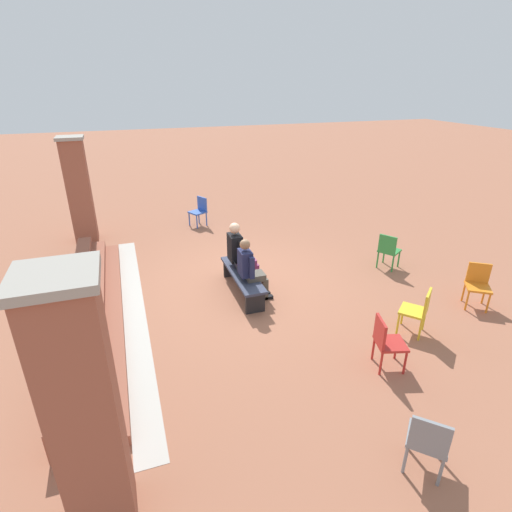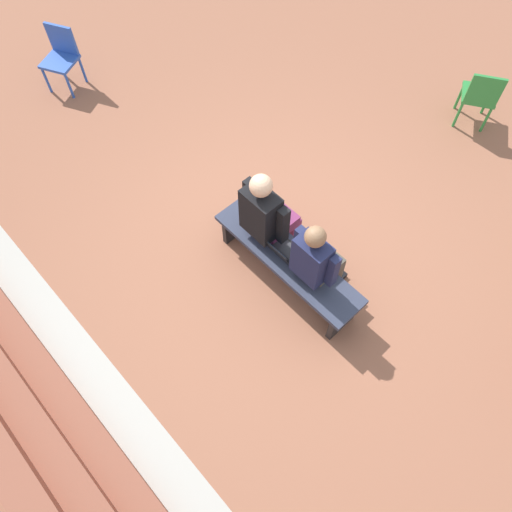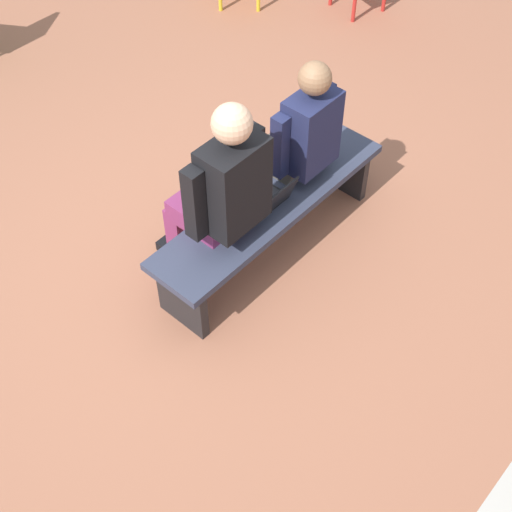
{
  "view_description": "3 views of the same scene",
  "coord_description": "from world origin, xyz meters",
  "px_view_note": "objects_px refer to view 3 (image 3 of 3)",
  "views": [
    {
      "loc": [
        -7.27,
        2.21,
        4.03
      ],
      "look_at": [
        -0.09,
        -0.24,
        0.65
      ],
      "focal_mm": 28.0,
      "sensor_mm": 36.0,
      "label": 1
    },
    {
      "loc": [
        -2.11,
        2.21,
        4.81
      ],
      "look_at": [
        -0.33,
        0.56,
        0.86
      ],
      "focal_mm": 35.0,
      "sensor_mm": 36.0,
      "label": 2
    },
    {
      "loc": [
        2.08,
        2.21,
        3.56
      ],
      "look_at": [
        0.23,
        0.56,
        0.74
      ],
      "focal_mm": 50.0,
      "sensor_mm": 36.0,
      "label": 3
    }
  ],
  "objects_px": {
    "bench": "(270,211)",
    "person_adult": "(220,192)",
    "laptop": "(266,200)",
    "person_student": "(297,140)"
  },
  "relations": [
    {
      "from": "bench",
      "to": "person_adult",
      "type": "distance_m",
      "value": 0.54
    },
    {
      "from": "bench",
      "to": "laptop",
      "type": "distance_m",
      "value": 0.16
    },
    {
      "from": "person_student",
      "to": "laptop",
      "type": "bearing_deg",
      "value": 11.43
    },
    {
      "from": "person_adult",
      "to": "laptop",
      "type": "bearing_deg",
      "value": 165.09
    },
    {
      "from": "bench",
      "to": "laptop",
      "type": "relative_size",
      "value": 5.62
    },
    {
      "from": "person_student",
      "to": "laptop",
      "type": "distance_m",
      "value": 0.44
    },
    {
      "from": "laptop",
      "to": "person_student",
      "type": "bearing_deg",
      "value": -168.57
    },
    {
      "from": "bench",
      "to": "person_adult",
      "type": "bearing_deg",
      "value": -10.83
    },
    {
      "from": "bench",
      "to": "person_adult",
      "type": "relative_size",
      "value": 1.29
    },
    {
      "from": "person_student",
      "to": "bench",
      "type": "bearing_deg",
      "value": 11.38
    }
  ]
}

